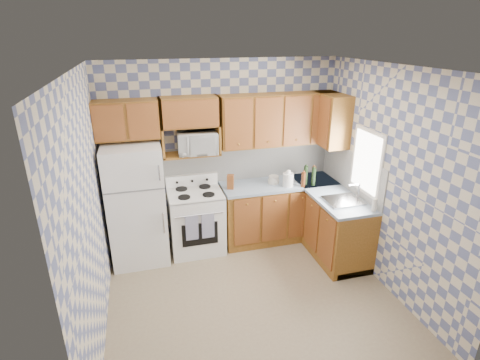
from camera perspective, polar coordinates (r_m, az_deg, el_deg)
name	(u,v)px	position (r m, az deg, el deg)	size (l,w,h in m)	color
floor	(252,296)	(4.82, 1.86, -17.31)	(3.40, 3.40, 0.00)	#806B52
back_wall	(222,154)	(5.55, -2.81, 4.03)	(3.40, 0.02, 2.70)	slate
right_wall	(388,181)	(4.86, 21.62, -0.16)	(0.02, 3.20, 2.70)	slate
backsplash_back	(248,161)	(5.69, 1.18, 2.89)	(2.60, 0.01, 0.56)	silver
backsplash_right	(351,171)	(5.51, 16.54, 1.36)	(0.01, 1.60, 0.56)	silver
refrigerator	(137,204)	(5.30, -15.47, -3.59)	(0.75, 0.70, 1.68)	white
stove_body	(196,222)	(5.53, -6.69, -6.31)	(0.76, 0.65, 0.90)	white
cooktop	(195,193)	(5.33, -6.90, -1.98)	(0.76, 0.65, 0.03)	silver
backguard	(192,180)	(5.55, -7.37, 0.02)	(0.76, 0.08, 0.17)	white
dish_towel_left	(192,228)	(5.17, -7.34, -7.23)	(0.17, 0.03, 0.37)	navy
dish_towel_right	(208,226)	(5.20, -4.90, -6.95)	(0.17, 0.03, 0.37)	navy
base_cabinets_back	(279,211)	(5.85, 5.93, -4.73)	(1.75, 0.60, 0.88)	brown
base_cabinets_right	(328,221)	(5.68, 13.21, -6.11)	(0.60, 1.60, 0.88)	brown
countertop_back	(280,184)	(5.66, 6.13, -0.57)	(1.77, 0.63, 0.04)	gray
countertop_right	(330,192)	(5.48, 13.57, -1.85)	(0.63, 1.60, 0.04)	gray
upper_cabinets_back	(279,119)	(5.50, 6.00, 9.17)	(1.75, 0.33, 0.74)	brown
upper_cabinets_fridge	(126,120)	(5.12, -16.92, 8.80)	(0.82, 0.33, 0.50)	brown
upper_cabinets_right	(330,119)	(5.63, 13.52, 8.98)	(0.33, 0.70, 0.74)	brown
microwave_shelf	(191,154)	(5.30, -7.42, 3.95)	(0.80, 0.33, 0.03)	brown
microwave	(197,143)	(5.22, -6.53, 5.63)	(0.54, 0.37, 0.30)	white
sink	(343,201)	(5.20, 15.44, -3.07)	(0.48, 0.40, 0.03)	#B7B7BC
window	(367,162)	(5.16, 18.76, 2.64)	(0.02, 0.66, 0.86)	silver
bottle_0	(306,175)	(5.59, 9.96, 0.71)	(0.06, 0.06, 0.28)	black
bottle_1	(313,177)	(5.58, 11.14, 0.50)	(0.06, 0.06, 0.26)	black
bottle_2	(314,175)	(5.69, 11.15, 0.81)	(0.06, 0.06, 0.25)	#532610
bottle_3	(303,179)	(5.50, 9.62, 0.08)	(0.06, 0.06, 0.23)	#532610
knife_block	(231,182)	(5.37, -1.46, -0.28)	(0.09, 0.09, 0.21)	brown
electric_kettle	(288,180)	(5.50, 7.33, 0.03)	(0.16, 0.16, 0.20)	white
food_containers	(274,180)	(5.60, 5.15, 0.07)	(0.17, 0.17, 0.11)	beige
soap_bottle	(374,205)	(5.00, 19.80, -3.59)	(0.06, 0.06, 0.17)	beige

